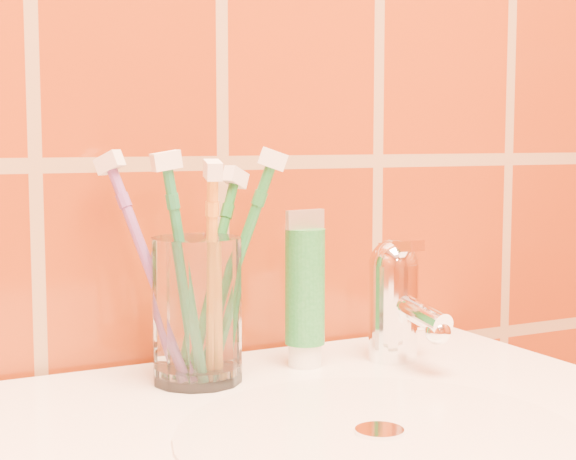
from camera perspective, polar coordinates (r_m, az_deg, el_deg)
glass_tumbler at (r=0.79m, az=-5.93°, el=-5.17°), size 0.10×0.10×0.13m
toothpaste_tube at (r=0.84m, az=1.11°, el=-4.13°), size 0.04×0.04×0.15m
faucet at (r=0.86m, az=7.00°, el=-4.27°), size 0.05×0.11×0.12m
toothbrush_0 at (r=0.82m, az=-4.91°, el=-2.77°), size 0.15×0.14×0.20m
toothbrush_1 at (r=0.77m, az=-5.00°, el=-2.93°), size 0.05×0.09×0.21m
toothbrush_2 at (r=0.79m, az=-3.42°, el=-2.40°), size 0.15×0.13×0.22m
toothbrush_3 at (r=0.77m, az=-6.72°, el=-2.70°), size 0.06×0.05×0.21m
toothbrush_4 at (r=0.80m, az=-8.93°, el=-2.51°), size 0.16×0.18×0.23m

